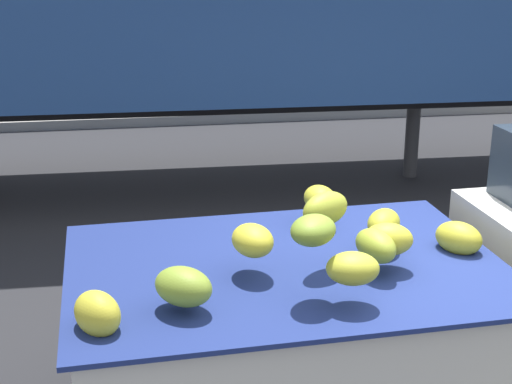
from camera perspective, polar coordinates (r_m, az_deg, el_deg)
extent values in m
cube|color=gray|center=(13.24, -0.24, 6.00)|extent=(80.00, 0.80, 0.16)
cube|color=silver|center=(4.90, 2.19, -10.85)|extent=(2.63, 1.85, 0.08)
cube|color=silver|center=(5.52, 0.10, -4.26)|extent=(2.56, 0.16, 0.44)
cube|color=silver|center=(4.07, 5.18, -13.38)|extent=(2.56, 0.16, 0.44)
cube|color=silver|center=(5.20, 15.85, -6.55)|extent=(0.13, 1.74, 0.44)
cube|color=silver|center=(4.66, -13.11, -9.37)|extent=(0.13, 1.74, 0.44)
cube|color=#B21914|center=(5.57, 0.04, -4.53)|extent=(2.45, 0.12, 0.07)
cube|color=navy|center=(4.68, 2.26, -5.62)|extent=(2.76, 1.98, 0.03)
ellipsoid|color=gold|center=(4.60, 9.97, -3.53)|extent=(0.35, 0.30, 0.19)
ellipsoid|color=olive|center=(4.08, -5.52, -7.13)|extent=(0.42, 0.42, 0.21)
ellipsoid|color=gold|center=(5.02, 15.09, -3.38)|extent=(0.37, 0.40, 0.21)
ellipsoid|color=gold|center=(5.22, 4.85, -0.50)|extent=(0.24, 0.31, 0.18)
ellipsoid|color=#9FA82E|center=(4.50, 5.27, -1.28)|extent=(0.39, 0.35, 0.20)
ellipsoid|color=gold|center=(4.12, 7.33, -5.76)|extent=(0.32, 0.27, 0.18)
ellipsoid|color=olive|center=(4.09, 4.35, -2.89)|extent=(0.37, 0.38, 0.16)
ellipsoid|color=#96A42E|center=(4.53, 9.04, -4.04)|extent=(0.27, 0.37, 0.19)
ellipsoid|color=gold|center=(4.87, 9.64, -2.35)|extent=(0.33, 0.36, 0.18)
ellipsoid|color=gold|center=(3.99, -11.92, -8.98)|extent=(0.34, 0.37, 0.23)
ellipsoid|color=gold|center=(4.44, -0.26, -3.68)|extent=(0.31, 0.36, 0.19)
cylinder|color=black|center=(5.69, -2.91, -9.35)|extent=(0.65, 0.23, 0.64)
cube|color=black|center=(9.32, -7.66, 6.82)|extent=(11.05, 0.64, 0.30)
cylinder|color=#38383A|center=(10.01, 11.77, 4.62)|extent=(0.18, 0.18, 1.25)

